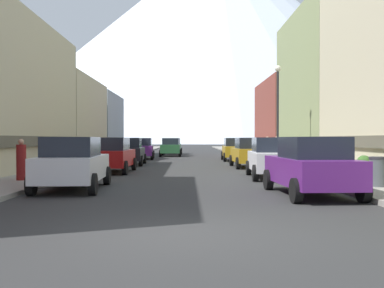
% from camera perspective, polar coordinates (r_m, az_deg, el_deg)
% --- Properties ---
extents(ground_plane, '(400.00, 400.00, 0.00)m').
position_cam_1_polar(ground_plane, '(8.44, -1.06, -11.13)').
color(ground_plane, '#2E2E2E').
extents(sidewalk_left, '(2.50, 100.00, 0.15)m').
position_cam_1_polar(sidewalk_left, '(43.75, -8.85, -1.50)').
color(sidewalk_left, gray).
rests_on(sidewalk_left, ground).
extents(sidewalk_right, '(2.50, 100.00, 0.15)m').
position_cam_1_polar(sidewalk_right, '(43.73, 7.59, -1.50)').
color(sidewalk_right, gray).
rests_on(sidewalk_right, ground).
extents(storefront_left_2, '(7.42, 11.73, 6.55)m').
position_cam_1_polar(storefront_left_2, '(38.89, -17.20, 2.74)').
color(storefront_left_2, beige).
rests_on(storefront_left_2, ground).
extents(storefront_left_3, '(10.09, 10.75, 6.43)m').
position_cam_1_polar(storefront_left_3, '(50.59, -14.82, 2.20)').
color(storefront_left_3, '#99A5B2').
rests_on(storefront_left_3, ground).
extents(storefront_right_2, '(6.37, 12.39, 10.58)m').
position_cam_1_polar(storefront_right_2, '(33.89, 17.56, 6.38)').
color(storefront_right_2, '#8C9966').
rests_on(storefront_right_2, ground).
extents(storefront_right_3, '(6.39, 12.21, 7.38)m').
position_cam_1_polar(storefront_right_3, '(46.00, 12.64, 2.93)').
color(storefront_right_3, brown).
rests_on(storefront_right_3, ground).
extents(car_left_0, '(2.23, 4.48, 1.78)m').
position_cam_1_polar(car_left_0, '(15.98, -14.57, -2.32)').
color(car_left_0, silver).
rests_on(car_left_0, ground).
extents(car_left_1, '(2.12, 4.43, 1.78)m').
position_cam_1_polar(car_left_1, '(23.69, -9.95, -1.34)').
color(car_left_1, '#9E1111').
rests_on(car_left_1, ground).
extents(car_left_2, '(2.17, 4.45, 1.78)m').
position_cam_1_polar(car_left_2, '(30.34, -7.87, -0.90)').
color(car_left_2, black).
rests_on(car_left_2, ground).
extents(car_left_3, '(2.25, 4.48, 1.78)m').
position_cam_1_polar(car_left_3, '(38.87, -6.26, -0.55)').
color(car_left_3, '#591E72').
rests_on(car_left_3, ground).
extents(car_right_0, '(2.26, 4.49, 1.78)m').
position_cam_1_polar(car_right_0, '(14.32, 14.57, -2.66)').
color(car_right_0, '#591E72').
rests_on(car_right_0, ground).
extents(car_right_1, '(2.25, 4.48, 1.78)m').
position_cam_1_polar(car_right_1, '(20.43, 9.98, -1.66)').
color(car_right_1, silver).
rests_on(car_right_1, ground).
extents(car_right_2, '(2.13, 4.43, 1.78)m').
position_cam_1_polar(car_right_2, '(27.64, 7.21, -1.05)').
color(car_right_2, '#B28419').
rests_on(car_right_2, ground).
extents(car_right_3, '(2.14, 4.44, 1.78)m').
position_cam_1_polar(car_right_3, '(36.03, 5.40, -0.65)').
color(car_right_3, '#B28419').
rests_on(car_right_3, ground).
extents(car_driving_0, '(2.06, 4.40, 1.78)m').
position_cam_1_polar(car_driving_0, '(45.16, -2.66, -0.38)').
color(car_driving_0, '#265933').
rests_on(car_driving_0, ground).
extents(car_driving_1, '(2.06, 4.40, 1.78)m').
position_cam_1_polar(car_driving_1, '(51.06, -2.41, -0.26)').
color(car_driving_1, '#265933').
rests_on(car_driving_1, ground).
extents(trash_bin_right, '(0.59, 0.59, 0.98)m').
position_cam_1_polar(trash_bin_right, '(16.33, 22.09, -3.18)').
color(trash_bin_right, '#4C5156').
rests_on(trash_bin_right, sidewalk_right).
extents(potted_plant_0, '(0.58, 0.58, 0.92)m').
position_cam_1_polar(potted_plant_0, '(19.26, 20.56, -2.60)').
color(potted_plant_0, brown).
rests_on(potted_plant_0, sidewalk_right).
extents(pedestrian_0, '(0.36, 0.36, 1.74)m').
position_cam_1_polar(pedestrian_0, '(32.34, 10.47, -0.70)').
color(pedestrian_0, navy).
rests_on(pedestrian_0, sidewalk_right).
extents(pedestrian_1, '(0.36, 0.36, 1.74)m').
position_cam_1_polar(pedestrian_1, '(36.11, 9.31, -0.56)').
color(pedestrian_1, navy).
rests_on(pedestrian_1, sidewalk_right).
extents(pedestrian_2, '(0.36, 0.36, 1.56)m').
position_cam_1_polar(pedestrian_2, '(18.60, -20.43, -2.02)').
color(pedestrian_2, maroon).
rests_on(pedestrian_2, sidewalk_left).
extents(streetlamp_right, '(0.36, 0.36, 5.86)m').
position_cam_1_polar(streetlamp_right, '(27.42, 10.61, 5.39)').
color(streetlamp_right, black).
rests_on(streetlamp_right, sidewalk_right).
extents(mountain_backdrop, '(265.55, 265.55, 117.28)m').
position_cam_1_polar(mountain_backdrop, '(274.74, 3.05, 12.63)').
color(mountain_backdrop, silver).
rests_on(mountain_backdrop, ground).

